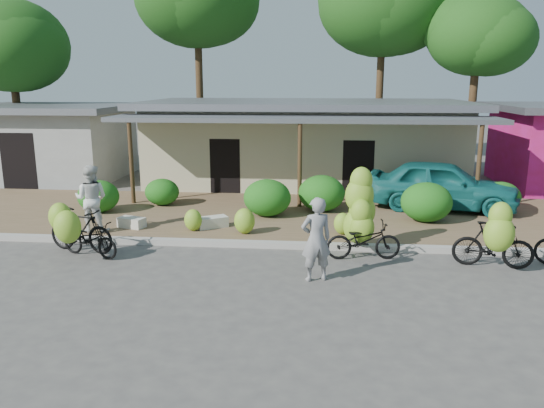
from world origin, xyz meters
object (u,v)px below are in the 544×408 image
at_px(bike_far_left, 85,236).
at_px(bike_right, 495,240).
at_px(tree_center_right, 379,2).
at_px(sack_far, 132,222).
at_px(tree_near_right, 473,33).
at_px(teal_van, 442,185).
at_px(bike_left, 78,228).
at_px(bike_center, 361,222).
at_px(bystander, 91,199).
at_px(vendor, 316,239).
at_px(sack_near, 212,222).
at_px(tree_back_left, 8,43).

height_order(bike_far_left, bike_right, bike_right).
height_order(tree_center_right, sack_far, tree_center_right).
xyz_separation_m(tree_near_right, teal_van, (-2.76, -8.41, -5.31)).
bearing_deg(bike_left, bike_far_left, -124.45).
xyz_separation_m(bike_center, bystander, (-7.16, 1.01, 0.20)).
distance_m(sack_far, vendor, 6.19).
bearing_deg(bike_far_left, bike_center, -62.87).
relative_size(bike_center, vendor, 1.18).
relative_size(bike_left, vendor, 1.06).
xyz_separation_m(bike_far_left, sack_near, (2.53, 2.56, -0.27)).
bearing_deg(bike_far_left, sack_far, 13.11).
bearing_deg(bystander, teal_van, -162.69).
distance_m(bike_left, bike_center, 6.90).
height_order(bike_center, vendor, bike_center).
bearing_deg(vendor, bike_center, -140.94).
relative_size(tree_back_left, vendor, 4.30).
relative_size(tree_center_right, sack_near, 12.06).
distance_m(tree_back_left, bike_left, 15.56).
height_order(tree_center_right, sack_near, tree_center_right).
relative_size(vendor, teal_van, 0.39).
distance_m(bike_far_left, bike_left, 0.52).
height_order(bike_right, vendor, vendor).
xyz_separation_m(bike_left, sack_near, (2.87, 2.17, -0.35)).
height_order(bike_center, sack_far, bike_center).
bearing_deg(tree_near_right, bystander, -136.83).
xyz_separation_m(bike_far_left, vendor, (5.48, -0.92, 0.36)).
distance_m(tree_center_right, bike_right, 17.37).
xyz_separation_m(tree_back_left, sack_far, (9.10, -9.99, -5.55)).
bearing_deg(teal_van, tree_center_right, 18.63).
distance_m(tree_back_left, tree_near_right, 21.06).
bearing_deg(bike_far_left, bike_left, 60.55).
relative_size(tree_back_left, sack_far, 10.39).
height_order(bike_center, bystander, bike_center).
distance_m(tree_back_left, tree_center_right, 17.48).
distance_m(bike_right, vendor, 4.07).
xyz_separation_m(tree_near_right, bike_far_left, (-12.18, -13.86, -5.68)).
xyz_separation_m(tree_center_right, bike_far_left, (-8.17, -15.86, -7.31)).
bearing_deg(bike_center, teal_van, -38.62).
bearing_deg(sack_far, tree_back_left, 132.32).
relative_size(bike_right, sack_near, 2.14).
bearing_deg(bike_center, tree_back_left, 46.50).
distance_m(tree_center_right, bike_far_left, 19.28).
bearing_deg(vendor, tree_center_right, -118.95).
bearing_deg(teal_van, vendor, 160.12).
distance_m(bike_center, bike_right, 2.99).
xyz_separation_m(tree_center_right, bike_right, (1.25, -15.78, -7.15)).
distance_m(vendor, teal_van, 7.48).
height_order(tree_center_right, bike_far_left, tree_center_right).
height_order(tree_back_left, tree_near_right, tree_near_right).
distance_m(sack_near, bystander, 3.32).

